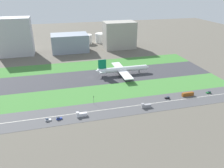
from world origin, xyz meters
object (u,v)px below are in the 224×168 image
Objects in this scene: bus_0 at (188,94)px; car_5 at (209,92)px; car_4 at (48,120)px; fuel_tank_west at (87,39)px; traffic_light at (94,99)px; fuel_tank_centre at (101,38)px; airliner at (122,69)px; office_tower at (119,35)px; car_1 at (167,98)px; terminal_building at (15,37)px; car_0 at (59,118)px; truck_0 at (146,106)px; truck_1 at (81,114)px; hangar_building at (70,43)px; fuel_tank_east at (115,37)px.

bus_0 reaches higher than car_5.
car_4 is 246.14m from fuel_tank_west.
traffic_light is 0.36× the size of fuel_tank_centre.
office_tower reaches higher than airliner.
car_1 is 0.08× the size of terminal_building.
car_0 is 8.32m from car_4.
airliner is at bearing -91.84° from truck_0.
car_4 is 223.78m from office_tower.
car_1 is 67.64m from traffic_light.
terminal_building reaches higher than truck_1.
traffic_light is at bearing -126.34° from airliner.
airliner is 14.77× the size of car_5.
office_tower is at bearing -120.51° from car_4.
office_tower is at bearing -118.64° from car_0.
terminal_building is (-124.36, 192.00, 25.26)m from truck_0.
car_0 is at bearing -175.19° from bus_0.
traffic_light reaches higher than bus_0.
hangar_building is 79.95m from office_tower.
truck_0 is at bearing -158.54° from car_1.
traffic_light is 0.15× the size of office_tower.
hangar_building is at bearing -142.35° from fuel_tank_centre.
car_1 is (22.93, -68.00, -5.31)m from airliner.
fuel_tank_west is at bearing 100.01° from car_1.
car_0 is at bearing -133.84° from airliner.
fuel_tank_centre is (8.70, 159.00, 1.93)m from airliner.
fuel_tank_west reaches higher than truck_0.
car_0 is 1.00× the size of car_5.
truck_0 reaches higher than bus_0.
airliner reaches higher than truck_0.
hangar_building is 2.77× the size of fuel_tank_centre.
fuel_tank_centre reaches higher than truck_0.
truck_0 is 0.35× the size of fuel_tank_east.
terminal_building is 144.07m from fuel_tank_centre.
fuel_tank_east is (119.02, 237.00, 6.60)m from car_4.
fuel_tank_east reaches higher than car_1.
car_0 is 194.06m from hangar_building.
car_0 is 1.00× the size of car_4.
fuel_tank_east is at bearing 97.74° from car_5.
airliner reaches higher than fuel_tank_centre.
fuel_tank_west is at bearing -105.58° from car_4.
traffic_light reaches higher than truck_1.
car_4 is at bearing -105.58° from fuel_tank_west.
truck_1 is at bearing 0.00° from truck_0.
airliner is at bearing 134.43° from car_5.
bus_0 is 235.13m from fuel_tank_west.
truck_1 is 205.73m from terminal_building.
fuel_tank_centre is (25.83, 0.00, 0.51)m from fuel_tank_west.
truck_0 is at bearing -23.37° from traffic_light.
fuel_tank_west is at bearing 180.00° from fuel_tank_east.
car_0 and car_5 have the same top height.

